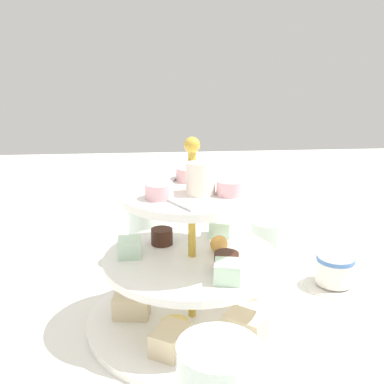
% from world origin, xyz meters
% --- Properties ---
extents(ground_plane, '(2.40, 2.40, 0.00)m').
position_xyz_m(ground_plane, '(0.00, 0.00, 0.00)').
color(ground_plane, silver).
extents(tiered_serving_stand, '(0.28, 0.28, 0.25)m').
position_xyz_m(tiered_serving_stand, '(0.00, 0.00, 0.07)').
color(tiered_serving_stand, white).
rests_on(tiered_serving_stand, ground_plane).
extents(water_glass_short_left, '(0.06, 0.06, 0.08)m').
position_xyz_m(water_glass_short_left, '(-0.18, 0.15, 0.04)').
color(water_glass_short_left, silver).
rests_on(water_glass_short_left, ground_plane).
extents(teacup_with_saucer, '(0.09, 0.09, 0.05)m').
position_xyz_m(teacup_with_saucer, '(-0.08, 0.23, 0.02)').
color(teacup_with_saucer, white).
rests_on(teacup_with_saucer, ground_plane).
extents(water_glass_mid_back, '(0.06, 0.06, 0.10)m').
position_xyz_m(water_glass_mid_back, '(-0.20, -0.06, 0.05)').
color(water_glass_mid_back, silver).
rests_on(water_glass_mid_back, ground_plane).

